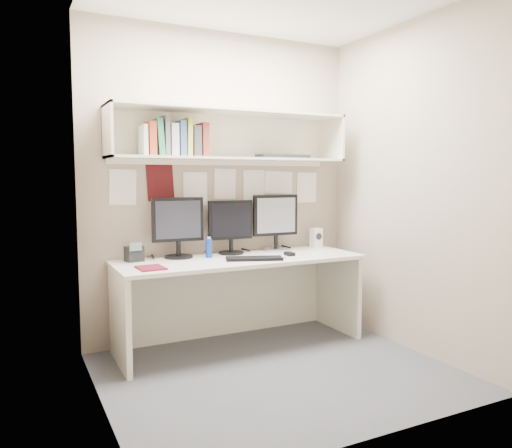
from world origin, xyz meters
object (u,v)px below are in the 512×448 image
monitor_right (276,220)px  speaker (316,238)px  monitor_center (231,225)px  keyboard (254,258)px  desk (240,301)px  desk_phone (134,254)px  monitor_left (178,225)px  maroon_notebook (151,268)px

monitor_right → speaker: monitor_right is taller
monitor_center → keyboard: (0.04, -0.37, -0.24)m
desk → monitor_center: 0.65m
desk → monitor_center: monitor_center is taller
monitor_right → desk_phone: (-1.26, -0.02, -0.21)m
monitor_center → speaker: (0.86, -0.01, -0.16)m
monitor_right → desk_phone: size_ratio=3.21×
monitor_left → maroon_notebook: 0.56m
keyboard → desk_phone: size_ratio=2.88×
maroon_notebook → monitor_right: bearing=14.3°
monitor_left → monitor_center: (0.46, 0.00, -0.02)m
monitor_center → keyboard: 0.44m
speaker → desk_phone: 1.68m
monitor_left → maroon_notebook: monitor_left is taller
monitor_right → desk_phone: bearing=-177.1°
maroon_notebook → desk_phone: (-0.03, 0.36, 0.05)m
desk → maroon_notebook: 0.87m
monitor_center → speaker: size_ratio=2.54×
maroon_notebook → monitor_left: bearing=46.4°
monitor_left → maroon_notebook: bearing=-127.2°
desk → monitor_right: monitor_right is taller
monitor_right → keyboard: 0.60m
desk → maroon_notebook: maroon_notebook is taller
monitor_left → maroon_notebook: (-0.33, -0.38, -0.26)m
monitor_left → speaker: (1.32, -0.01, -0.17)m
monitor_left → speaker: size_ratio=2.72×
desk → maroon_notebook: bearing=-168.1°
keyboard → desk_phone: bearing=177.9°
monitor_right → monitor_center: bearing=-178.0°
monitor_left → desk_phone: bearing=-173.6°
monitor_center → monitor_right: bearing=2.6°
monitor_right → maroon_notebook: size_ratio=2.24×
monitor_center → maroon_notebook: (-0.79, -0.38, -0.24)m
keyboard → desk_phone: 0.93m
monitor_center → keyboard: monitor_center is taller
monitor_left → monitor_right: size_ratio=0.99×
monitor_left → monitor_center: bearing=3.4°
desk_phone → monitor_center: bearing=-8.5°
desk_phone → monitor_right: bearing=-9.0°
maroon_notebook → desk: bearing=8.8°
monitor_center → monitor_right: monitor_right is taller
maroon_notebook → desk_phone: 0.37m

